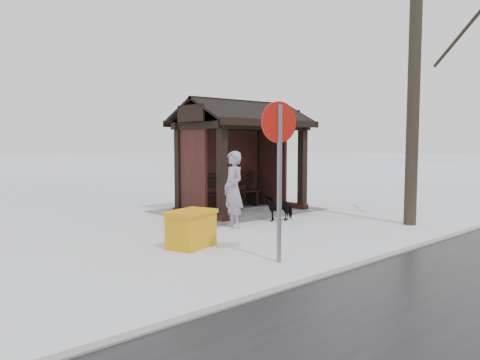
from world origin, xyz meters
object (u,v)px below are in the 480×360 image
at_px(road_sign, 279,148).
at_px(bus_shelter, 239,134).
at_px(pedestrian, 233,190).
at_px(dog, 278,208).
at_px(grit_bin, 191,229).

bearing_deg(road_sign, bus_shelter, -113.63).
bearing_deg(pedestrian, bus_shelter, 149.46).
relative_size(pedestrian, dog, 2.36).
bearing_deg(road_sign, pedestrian, -105.92).
xyz_separation_m(bus_shelter, grit_bin, (3.74, 2.83, -1.82)).
xyz_separation_m(grit_bin, road_sign, (-0.43, 1.79, 1.49)).
distance_m(dog, grit_bin, 3.48).
xyz_separation_m(bus_shelter, pedestrian, (1.85, 1.87, -1.30)).
bearing_deg(road_sign, grit_bin, -64.55).
height_order(pedestrian, road_sign, road_sign).
distance_m(pedestrian, road_sign, 3.26).
relative_size(pedestrian, road_sign, 0.67).
distance_m(bus_shelter, pedestrian, 2.93).
bearing_deg(bus_shelter, dog, 78.21).
height_order(pedestrian, dog, pedestrian).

